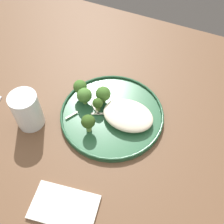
% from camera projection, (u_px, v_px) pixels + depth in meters
% --- Properties ---
extents(ground, '(6.00, 6.00, 0.00)m').
position_uv_depth(ground, '(114.00, 206.00, 1.35)').
color(ground, '#2D2B28').
extents(wooden_dining_table, '(1.40, 1.00, 0.74)m').
position_uv_depth(wooden_dining_table, '(116.00, 137.00, 0.82)').
color(wooden_dining_table, brown).
rests_on(wooden_dining_table, ground).
extents(dinner_plate, '(0.29, 0.29, 0.02)m').
position_uv_depth(dinner_plate, '(112.00, 114.00, 0.76)').
color(dinner_plate, '#235133').
rests_on(dinner_plate, wooden_dining_table).
extents(noodle_bed, '(0.14, 0.11, 0.03)m').
position_uv_depth(noodle_bed, '(128.00, 115.00, 0.74)').
color(noodle_bed, beige).
rests_on(noodle_bed, dinner_plate).
extents(seared_scallop_rear_pale, '(0.02, 0.02, 0.02)m').
position_uv_depth(seared_scallop_rear_pale, '(141.00, 112.00, 0.75)').
color(seared_scallop_rear_pale, beige).
rests_on(seared_scallop_rear_pale, dinner_plate).
extents(seared_scallop_large_seared, '(0.02, 0.02, 0.01)m').
position_uv_depth(seared_scallop_large_seared, '(126.00, 118.00, 0.74)').
color(seared_scallop_large_seared, beige).
rests_on(seared_scallop_large_seared, dinner_plate).
extents(seared_scallop_left_edge, '(0.03, 0.03, 0.02)m').
position_uv_depth(seared_scallop_left_edge, '(114.00, 105.00, 0.77)').
color(seared_scallop_left_edge, '#DBB77A').
rests_on(seared_scallop_left_edge, dinner_plate).
extents(seared_scallop_center_golden, '(0.03, 0.03, 0.01)m').
position_uv_depth(seared_scallop_center_golden, '(134.00, 120.00, 0.74)').
color(seared_scallop_center_golden, beige).
rests_on(seared_scallop_center_golden, dinner_plate).
extents(seared_scallop_tiny_bay, '(0.02, 0.02, 0.02)m').
position_uv_depth(seared_scallop_tiny_bay, '(117.00, 116.00, 0.74)').
color(seared_scallop_tiny_bay, beige).
rests_on(seared_scallop_tiny_bay, dinner_plate).
extents(seared_scallop_front_small, '(0.02, 0.02, 0.01)m').
position_uv_depth(seared_scallop_front_small, '(133.00, 113.00, 0.75)').
color(seared_scallop_front_small, '#DBB77A').
rests_on(seared_scallop_front_small, dinner_plate).
extents(broccoli_floret_rear_charred, '(0.03, 0.03, 0.04)m').
position_uv_depth(broccoli_floret_rear_charred, '(98.00, 104.00, 0.75)').
color(broccoli_floret_rear_charred, '#7A994C').
rests_on(broccoli_floret_rear_charred, dinner_plate).
extents(broccoli_floret_split_head, '(0.04, 0.04, 0.06)m').
position_uv_depth(broccoli_floret_split_head, '(80.00, 87.00, 0.77)').
color(broccoli_floret_split_head, '#89A356').
rests_on(broccoli_floret_split_head, dinner_plate).
extents(broccoli_floret_small_sprig, '(0.04, 0.04, 0.06)m').
position_uv_depth(broccoli_floret_small_sprig, '(84.00, 95.00, 0.76)').
color(broccoli_floret_small_sprig, '#7A994C').
rests_on(broccoli_floret_small_sprig, dinner_plate).
extents(broccoli_floret_near_rim, '(0.04, 0.04, 0.06)m').
position_uv_depth(broccoli_floret_near_rim, '(103.00, 94.00, 0.76)').
color(broccoli_floret_near_rim, '#7A994C').
rests_on(broccoli_floret_near_rim, dinner_plate).
extents(broccoli_floret_tall_stalk, '(0.04, 0.04, 0.06)m').
position_uv_depth(broccoli_floret_tall_stalk, '(88.00, 122.00, 0.70)').
color(broccoli_floret_tall_stalk, '#7A994C').
rests_on(broccoli_floret_tall_stalk, dinner_plate).
extents(onion_sliver_pale_crescent, '(0.04, 0.03, 0.00)m').
position_uv_depth(onion_sliver_pale_crescent, '(95.00, 109.00, 0.77)').
color(onion_sliver_pale_crescent, silver).
rests_on(onion_sliver_pale_crescent, dinner_plate).
extents(onion_sliver_short_strip, '(0.02, 0.04, 0.00)m').
position_uv_depth(onion_sliver_short_strip, '(72.00, 115.00, 0.76)').
color(onion_sliver_short_strip, silver).
rests_on(onion_sliver_short_strip, dinner_plate).
extents(onion_sliver_curled_piece, '(0.05, 0.03, 0.00)m').
position_uv_depth(onion_sliver_curled_piece, '(101.00, 113.00, 0.76)').
color(onion_sliver_curled_piece, silver).
rests_on(onion_sliver_curled_piece, dinner_plate).
extents(water_glass, '(0.07, 0.07, 0.11)m').
position_uv_depth(water_glass, '(28.00, 112.00, 0.72)').
color(water_glass, silver).
rests_on(water_glass, wooden_dining_table).
extents(folded_napkin, '(0.16, 0.11, 0.01)m').
position_uv_depth(folded_napkin, '(64.00, 207.00, 0.62)').
color(folded_napkin, silver).
rests_on(folded_napkin, wooden_dining_table).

